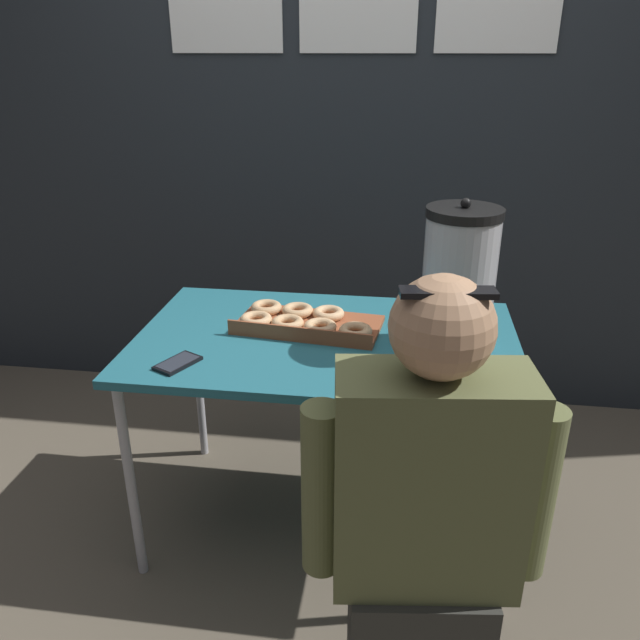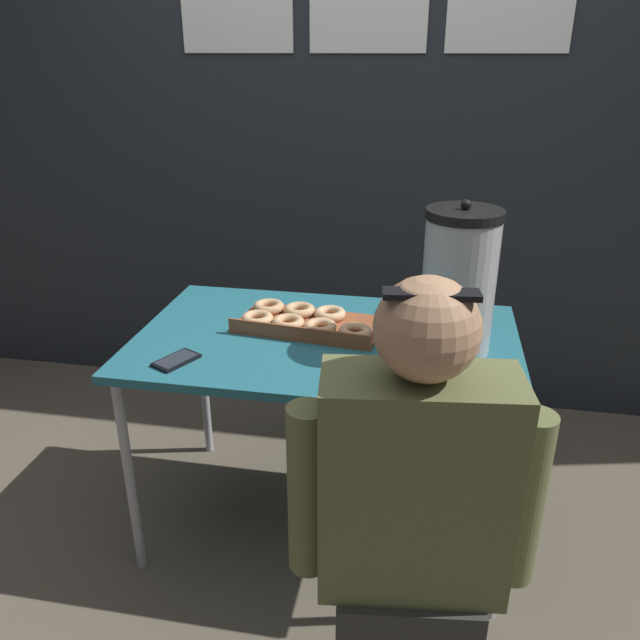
{
  "view_description": "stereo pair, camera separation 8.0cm",
  "coord_description": "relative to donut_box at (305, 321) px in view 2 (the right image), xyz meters",
  "views": [
    {
      "loc": [
        0.23,
        -1.83,
        1.62
      ],
      "look_at": [
        -0.02,
        0.0,
        0.81
      ],
      "focal_mm": 35.0,
      "sensor_mm": 36.0,
      "label": 1
    },
    {
      "loc": [
        0.31,
        -1.82,
        1.62
      ],
      "look_at": [
        -0.02,
        0.0,
        0.81
      ],
      "focal_mm": 35.0,
      "sensor_mm": 36.0,
      "label": 2
    }
  ],
  "objects": [
    {
      "name": "ground_plane",
      "position": [
        0.08,
        -0.07,
        -0.77
      ],
      "size": [
        12.0,
        12.0,
        0.0
      ],
      "primitive_type": "plane",
      "color": "brown"
    },
    {
      "name": "back_wall",
      "position": [
        0.08,
        0.96,
        0.45
      ],
      "size": [
        6.0,
        0.11,
        2.43
      ],
      "color": "#23282D",
      "rests_on": "ground"
    },
    {
      "name": "folding_table",
      "position": [
        0.08,
        -0.07,
        -0.07
      ],
      "size": [
        1.24,
        0.77,
        0.75
      ],
      "color": "#236675",
      "rests_on": "ground"
    },
    {
      "name": "donut_box",
      "position": [
        0.0,
        0.0,
        0.0
      ],
      "size": [
        0.51,
        0.31,
        0.05
      ],
      "rotation": [
        0.0,
        0.0,
        -0.12
      ],
      "color": "brown",
      "rests_on": "folding_table"
    },
    {
      "name": "coffee_urn",
      "position": [
        0.49,
        -0.08,
        0.2
      ],
      "size": [
        0.23,
        0.26,
        0.47
      ],
      "color": "#B7B7BC",
      "rests_on": "folding_table"
    },
    {
      "name": "cell_phone",
      "position": [
        -0.33,
        -0.32,
        -0.02
      ],
      "size": [
        0.13,
        0.16,
        0.01
      ],
      "rotation": [
        0.0,
        0.0,
        -0.47
      ],
      "color": "black",
      "rests_on": "folding_table"
    },
    {
      "name": "person_seated",
      "position": [
        0.4,
        -0.75,
        -0.19
      ],
      "size": [
        0.57,
        0.27,
        1.22
      ],
      "rotation": [
        0.0,
        0.0,
        3.26
      ],
      "color": "#33332D",
      "rests_on": "ground"
    }
  ]
}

